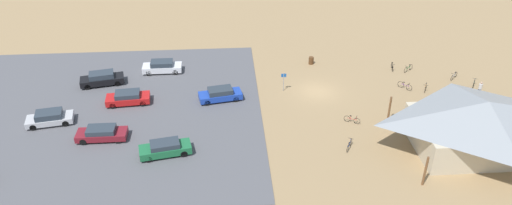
{
  "coord_description": "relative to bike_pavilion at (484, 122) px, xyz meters",
  "views": [
    {
      "loc": [
        10.14,
        46.35,
        26.76
      ],
      "look_at": [
        7.05,
        3.84,
        1.2
      ],
      "focal_mm": 34.41,
      "sensor_mm": 36.0,
      "label": 1
    }
  ],
  "objects": [
    {
      "name": "trash_bin",
      "position": [
        12.36,
        -18.11,
        -2.27
      ],
      "size": [
        0.6,
        0.6,
        0.9
      ],
      "primitive_type": "cylinder",
      "color": "brown",
      "rests_on": "ground"
    },
    {
      "name": "bicycle_blue_edge_north",
      "position": [
        11.81,
        -0.62,
        -2.33
      ],
      "size": [
        0.88,
        1.56,
        0.87
      ],
      "color": "black",
      "rests_on": "ground"
    },
    {
      "name": "car_red_end_stall",
      "position": [
        33.18,
        -10.18,
        -1.99
      ],
      "size": [
        4.64,
        2.24,
        1.35
      ],
      "color": "red",
      "rests_on": "parking_lot_asphalt"
    },
    {
      "name": "car_black_mid_lot",
      "position": [
        36.7,
        -14.57,
        -1.94
      ],
      "size": [
        4.99,
        2.66,
        1.48
      ],
      "color": "black",
      "rests_on": "parking_lot_asphalt"
    },
    {
      "name": "bicycle_white_mid_cluster",
      "position": [
        -3.41,
        -13.08,
        -2.35
      ],
      "size": [
        1.28,
        1.24,
        0.81
      ],
      "color": "black",
      "rests_on": "ground"
    },
    {
      "name": "lot_sign",
      "position": [
        16.54,
        -11.77,
        -1.3
      ],
      "size": [
        0.56,
        0.08,
        2.2
      ],
      "color": "#99999E",
      "rests_on": "ground"
    },
    {
      "name": "car_white_near_entry",
      "position": [
        30.25,
        -17.16,
        -1.96
      ],
      "size": [
        4.54,
        1.85,
        1.42
      ],
      "color": "white",
      "rests_on": "parking_lot_asphalt"
    },
    {
      "name": "visitor_at_bikes",
      "position": [
        -4.5,
        -9.15,
        -1.83
      ],
      "size": [
        0.4,
        0.38,
        1.69
      ],
      "color": "#2D3347",
      "rests_on": "ground"
    },
    {
      "name": "bicycle_orange_yard_right",
      "position": [
        0.82,
        -10.77,
        -2.36
      ],
      "size": [
        0.8,
        1.55,
        0.83
      ],
      "color": "black",
      "rests_on": "ground"
    },
    {
      "name": "bicycle_teal_near_porch",
      "position": [
        -4.86,
        -11.15,
        -2.33
      ],
      "size": [
        1.01,
        1.57,
        0.84
      ],
      "color": "black",
      "rests_on": "ground"
    },
    {
      "name": "ground",
      "position": [
        12.83,
        -11.27,
        -2.72
      ],
      "size": [
        160.0,
        160.0,
        0.0
      ],
      "primitive_type": "plane",
      "color": "#9E7F56",
      "rests_on": "ground"
    },
    {
      "name": "car_blue_front_row",
      "position": [
        23.49,
        -10.18,
        -1.98
      ],
      "size": [
        4.76,
        2.55,
        1.37
      ],
      "color": "#1E42B2",
      "rests_on": "parking_lot_asphalt"
    },
    {
      "name": "bicycle_green_front_row",
      "position": [
        1.19,
        -15.37,
        -2.35
      ],
      "size": [
        1.4,
        1.11,
        0.8
      ],
      "color": "black",
      "rests_on": "ground"
    },
    {
      "name": "bicycle_black_lone_east",
      "position": [
        2.97,
        -15.92,
        -2.33
      ],
      "size": [
        0.52,
        1.66,
        0.86
      ],
      "color": "black",
      "rests_on": "ground"
    },
    {
      "name": "parking_lot_asphalt",
      "position": [
        35.74,
        -8.5,
        -2.69
      ],
      "size": [
        32.75,
        29.66,
        0.05
      ],
      "primitive_type": "cube",
      "color": "#56565B",
      "rests_on": "ground"
    },
    {
      "name": "car_maroon_far_end",
      "position": [
        34.65,
        -3.72,
        -2.02
      ],
      "size": [
        4.65,
        1.84,
        1.27
      ],
      "color": "maroon",
      "rests_on": "parking_lot_asphalt"
    },
    {
      "name": "bicycle_purple_yard_front",
      "position": [
        3.03,
        -11.19,
        -2.33
      ],
      "size": [
        1.22,
        1.32,
        0.8
      ],
      "color": "black",
      "rests_on": "ground"
    },
    {
      "name": "bike_pavilion",
      "position": [
        0.0,
        0.0,
        0.0
      ],
      "size": [
        14.21,
        9.96,
        4.85
      ],
      "color": "beige",
      "rests_on": "ground"
    },
    {
      "name": "car_green_by_curb",
      "position": [
        28.5,
        -0.86,
        -1.99
      ],
      "size": [
        4.82,
        2.52,
        1.34
      ],
      "color": "#1E6B3D",
      "rests_on": "parking_lot_asphalt"
    },
    {
      "name": "car_silver_inner_stall",
      "position": [
        40.27,
        -6.77,
        -1.99
      ],
      "size": [
        4.64,
        2.58,
        1.36
      ],
      "color": "#BCBCC1",
      "rests_on": "parking_lot_asphalt"
    },
    {
      "name": "bicycle_red_back_row",
      "position": [
        10.52,
        -4.85,
        -2.36
      ],
      "size": [
        1.47,
        0.85,
        0.83
      ],
      "color": "black",
      "rests_on": "ground"
    }
  ]
}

